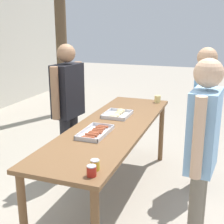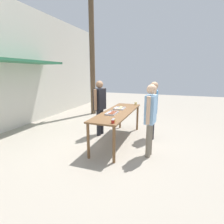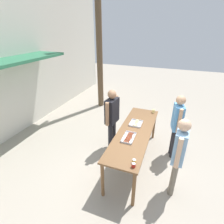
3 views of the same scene
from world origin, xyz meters
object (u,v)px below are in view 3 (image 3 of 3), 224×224
object	(u,v)px
condiment_jar_mustard	(134,165)
condiment_jar_ketchup	(134,161)
person_server_behind_table	(112,115)
utility_pole	(98,16)
food_tray_sausages	(129,138)
food_tray_buns	(136,123)
beer_cup	(153,111)
person_customer_holding_hotdog	(179,152)
person_customer_with_cup	(177,121)

from	to	relation	value
condiment_jar_mustard	condiment_jar_ketchup	xyz separation A→B (m)	(0.10, 0.02, 0.00)
person_server_behind_table	utility_pole	size ratio (longest dim) A/B	0.25
food_tray_sausages	person_server_behind_table	bearing A→B (deg)	44.10
food_tray_buns	beer_cup	world-z (taller)	beer_cup
condiment_jar_ketchup	beer_cup	bearing A→B (deg)	-0.21
condiment_jar_mustard	person_server_behind_table	distance (m)	1.84
person_customer_holding_hotdog	beer_cup	bearing A→B (deg)	-152.14
person_server_behind_table	person_customer_with_cup	world-z (taller)	person_server_behind_table
condiment_jar_ketchup	person_server_behind_table	world-z (taller)	person_server_behind_table
person_server_behind_table	person_customer_holding_hotdog	bearing A→B (deg)	-113.06
food_tray_buns	beer_cup	xyz separation A→B (m)	(0.83, -0.32, 0.03)
food_tray_sausages	condiment_jar_mustard	world-z (taller)	condiment_jar_mustard
beer_cup	person_server_behind_table	bearing A→B (deg)	130.02
food_tray_buns	person_customer_with_cup	xyz separation A→B (m)	(0.24, -0.99, 0.12)
food_tray_buns	condiment_jar_mustard	xyz separation A→B (m)	(-1.55, -0.33, 0.02)
beer_cup	food_tray_sausages	bearing A→B (deg)	168.05
condiment_jar_mustard	person_server_behind_table	bearing A→B (deg)	33.04
condiment_jar_mustard	person_server_behind_table	world-z (taller)	person_server_behind_table
food_tray_sausages	utility_pole	distance (m)	4.84
condiment_jar_ketchup	person_customer_holding_hotdog	bearing A→B (deg)	-59.18
food_tray_buns	food_tray_sausages	bearing A→B (deg)	179.94
food_tray_buns	condiment_jar_mustard	world-z (taller)	condiment_jar_mustard
condiment_jar_mustard	person_customer_with_cup	xyz separation A→B (m)	(1.79, -0.66, 0.10)
food_tray_sausages	person_server_behind_table	xyz separation A→B (m)	(0.69, 0.67, 0.12)
condiment_jar_ketchup	person_customer_with_cup	bearing A→B (deg)	-21.86
condiment_jar_mustard	condiment_jar_ketchup	distance (m)	0.10
person_server_behind_table	food_tray_sausages	bearing A→B (deg)	-129.58
food_tray_sausages	condiment_jar_ketchup	xyz separation A→B (m)	(-0.75, -0.32, 0.03)
food_tray_buns	person_customer_holding_hotdog	bearing A→B (deg)	-132.54
beer_cup	person_customer_holding_hotdog	distance (m)	1.98
food_tray_sausages	condiment_jar_ketchup	world-z (taller)	condiment_jar_ketchup
beer_cup	person_customer_holding_hotdog	size ratio (longest dim) A/B	0.06
person_server_behind_table	condiment_jar_mustard	bearing A→B (deg)	-140.64
person_customer_with_cup	person_server_behind_table	bearing A→B (deg)	-92.80
utility_pole	person_server_behind_table	bearing A→B (deg)	-150.02
beer_cup	person_customer_holding_hotdog	world-z (taller)	person_customer_holding_hotdog
person_customer_holding_hotdog	food_tray_sausages	bearing A→B (deg)	-99.81
food_tray_sausages	utility_pole	world-z (taller)	utility_pole
food_tray_sausages	person_customer_with_cup	bearing A→B (deg)	-46.54
condiment_jar_ketchup	person_customer_holding_hotdog	size ratio (longest dim) A/B	0.05
condiment_jar_mustard	condiment_jar_ketchup	world-z (taller)	same
condiment_jar_ketchup	condiment_jar_mustard	bearing A→B (deg)	-171.10
beer_cup	person_customer_holding_hotdog	bearing A→B (deg)	-157.49
beer_cup	person_customer_holding_hotdog	xyz separation A→B (m)	(-1.82, -0.76, 0.10)
person_customer_holding_hotdog	person_customer_with_cup	distance (m)	1.24
food_tray_sausages	person_customer_holding_hotdog	bearing A→B (deg)	-105.16
beer_cup	utility_pole	bearing A→B (deg)	53.87
person_customer_holding_hotdog	person_customer_with_cup	bearing A→B (deg)	-170.67
condiment_jar_ketchup	person_customer_with_cup	xyz separation A→B (m)	(1.69, -0.68, 0.10)
food_tray_buns	condiment_jar_ketchup	bearing A→B (deg)	-167.71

